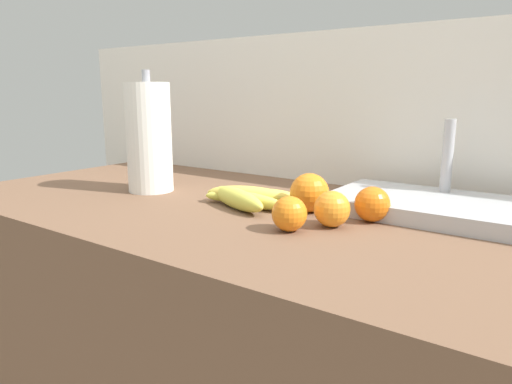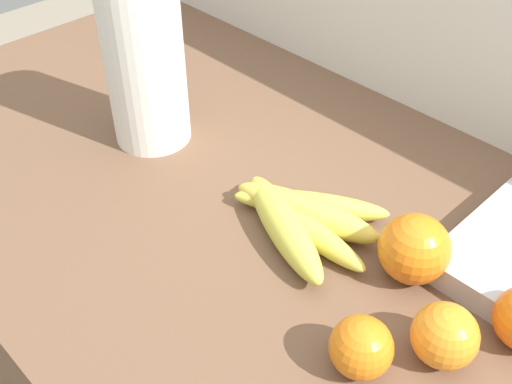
% 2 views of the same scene
% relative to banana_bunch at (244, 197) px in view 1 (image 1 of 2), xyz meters
% --- Properties ---
extents(wall_back, '(2.04, 0.06, 1.30)m').
position_rel_banana_bunch_xyz_m(wall_back, '(0.08, 0.37, -0.26)').
color(wall_back, silver).
rests_on(wall_back, ground).
extents(banana_bunch, '(0.22, 0.19, 0.04)m').
position_rel_banana_bunch_xyz_m(banana_bunch, '(0.00, 0.00, 0.00)').
color(banana_bunch, '#D8D24C').
rests_on(banana_bunch, counter).
extents(orange_right, '(0.07, 0.07, 0.07)m').
position_rel_banana_bunch_xyz_m(orange_right, '(0.28, 0.04, 0.01)').
color(orange_right, orange).
rests_on(orange_right, counter).
extents(orange_front, '(0.07, 0.07, 0.07)m').
position_rel_banana_bunch_xyz_m(orange_front, '(0.23, -0.04, 0.01)').
color(orange_front, orange).
rests_on(orange_front, counter).
extents(orange_back_left, '(0.07, 0.07, 0.07)m').
position_rel_banana_bunch_xyz_m(orange_back_left, '(0.18, -0.11, 0.01)').
color(orange_back_left, orange).
rests_on(orange_back_left, counter).
extents(orange_back_right, '(0.08, 0.08, 0.08)m').
position_rel_banana_bunch_xyz_m(orange_back_right, '(0.14, 0.04, 0.02)').
color(orange_back_right, orange).
rests_on(orange_back_right, counter).
extents(paper_towel_roll, '(0.11, 0.11, 0.30)m').
position_rel_banana_bunch_xyz_m(paper_towel_roll, '(-0.30, -0.01, 0.12)').
color(paper_towel_roll, white).
rests_on(paper_towel_roll, counter).
extents(sink_basin, '(0.42, 0.26, 0.19)m').
position_rel_banana_bunch_xyz_m(sink_basin, '(0.36, 0.17, -0.00)').
color(sink_basin, '#B7BABF').
rests_on(sink_basin, counter).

